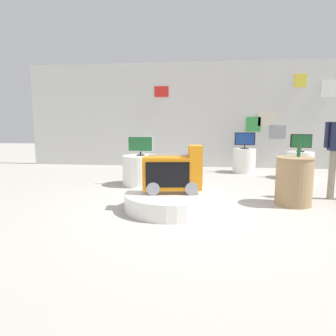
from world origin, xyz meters
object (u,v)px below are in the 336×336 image
display_pedestal_left_rear (141,170)px  tv_on_center_rear (301,142)px  display_pedestal_right_rear (244,161)px  tv_on_right_rear (245,140)px  side_table_round (294,181)px  novelty_firetruck_tv (173,174)px  tv_on_left_rear (140,145)px  main_display_pedestal (172,201)px  display_pedestal_center_rear (300,165)px  bottle_on_side_table (299,150)px

display_pedestal_left_rear → tv_on_center_rear: (3.92, 1.38, 0.60)m
tv_on_center_rear → display_pedestal_right_rear: 1.65m
display_pedestal_left_rear → tv_on_right_rear: tv_on_right_rear is taller
tv_on_right_rear → side_table_round: (0.45, -3.53, -0.52)m
novelty_firetruck_tv → side_table_round: bearing=14.9°
novelty_firetruck_tv → tv_on_left_rear: (-0.96, 1.93, 0.34)m
display_pedestal_right_rear → tv_on_right_rear: 0.60m
tv_on_left_rear → tv_on_right_rear: 3.37m
display_pedestal_right_rear → display_pedestal_left_rear: bearing=-140.3°
tv_on_right_rear → main_display_pedestal: bearing=-112.0°
tv_on_left_rear → display_pedestal_right_rear: tv_on_left_rear is taller
tv_on_center_rear → tv_on_right_rear: tv_on_right_rear is taller
novelty_firetruck_tv → display_pedestal_left_rear: (-0.96, 1.94, -0.25)m
main_display_pedestal → display_pedestal_left_rear: display_pedestal_left_rear is taller
display_pedestal_center_rear → bottle_on_side_table: 2.87m
display_pedestal_left_rear → tv_on_right_rear: 3.42m
display_pedestal_left_rear → bottle_on_side_table: bottle_on_side_table is taller
main_display_pedestal → novelty_firetruck_tv: novelty_firetruck_tv is taller
tv_on_right_rear → novelty_firetruck_tv: bearing=-111.7°
display_pedestal_left_rear → side_table_round: 3.34m
tv_on_right_rear → display_pedestal_left_rear: bearing=-140.4°
side_table_round → bottle_on_side_table: size_ratio=2.87×
novelty_firetruck_tv → display_pedestal_right_rear: size_ratio=1.45×
main_display_pedestal → novelty_firetruck_tv: size_ratio=1.58×
display_pedestal_left_rear → display_pedestal_center_rear: same height
main_display_pedestal → tv_on_left_rear: 2.29m
display_pedestal_right_rear → novelty_firetruck_tv: bearing=-111.7°
main_display_pedestal → novelty_firetruck_tv: bearing=-11.8°
tv_on_right_rear → side_table_round: tv_on_right_rear is taller
display_pedestal_center_rear → tv_on_center_rear: (0.00, -0.00, 0.60)m
display_pedestal_center_rear → tv_on_center_rear: 0.60m
novelty_firetruck_tv → main_display_pedestal: bearing=168.2°
novelty_firetruck_tv → tv_on_left_rear: 2.19m
tv_on_center_rear → side_table_round: size_ratio=0.60×
novelty_firetruck_tv → display_pedestal_right_rear: (1.63, 4.09, -0.25)m
tv_on_center_rear → tv_on_right_rear: size_ratio=0.88×
main_display_pedestal → display_pedestal_center_rear: 4.46m
tv_on_left_rear → bottle_on_side_table: 3.37m
display_pedestal_left_rear → novelty_firetruck_tv: bearing=-63.6°
main_display_pedestal → bottle_on_side_table: (2.17, 0.63, 0.83)m
display_pedestal_left_rear → display_pedestal_right_rear: size_ratio=1.21×
display_pedestal_center_rear → novelty_firetruck_tv: bearing=-131.7°
main_display_pedestal → tv_on_center_rear: size_ratio=3.11×
display_pedestal_left_rear → main_display_pedestal: bearing=-64.0°
tv_on_center_rear → display_pedestal_left_rear: bearing=-160.6°
bottle_on_side_table → tv_on_center_rear: bearing=73.3°
tv_on_left_rear → bottle_on_side_table: bearing=-22.6°
main_display_pedestal → display_pedestal_center_rear: bearing=48.1°
tv_on_left_rear → tv_on_center_rear: 4.15m
display_pedestal_center_rear → display_pedestal_right_rear: 1.53m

